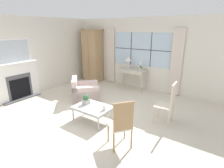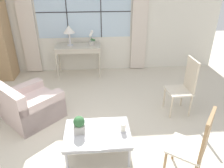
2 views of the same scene
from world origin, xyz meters
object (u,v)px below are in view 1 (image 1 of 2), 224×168
(console_table, at_px, (132,72))
(potted_orchid, at_px, (140,67))
(side_chair_wooden, at_px, (169,101))
(accent_chair_wooden, at_px, (122,122))
(armoire, at_px, (93,56))
(potted_plant_small, at_px, (86,99))
(fireplace, at_px, (18,79))
(coffee_table, at_px, (93,108))
(pillar_candle, at_px, (104,108))
(armchair_upholstered, at_px, (85,92))
(table_lamp, at_px, (128,59))

(console_table, distance_m, potted_orchid, 0.43)
(side_chair_wooden, relative_size, accent_chair_wooden, 1.04)
(armoire, bearing_deg, potted_plant_small, -52.25)
(fireplace, relative_size, coffee_table, 2.11)
(accent_chair_wooden, height_order, pillar_candle, accent_chair_wooden)
(fireplace, height_order, coffee_table, fireplace)
(potted_orchid, xyz_separation_m, armchair_upholstered, (-1.16, -1.93, -0.69))
(console_table, relative_size, coffee_table, 1.19)
(accent_chair_wooden, xyz_separation_m, potted_plant_small, (-1.49, 0.57, -0.05))
(console_table, relative_size, pillar_candle, 8.03)
(console_table, xyz_separation_m, potted_orchid, (0.36, 0.01, 0.24))
(potted_plant_small, distance_m, pillar_candle, 0.64)
(fireplace, bearing_deg, armchair_upholstered, 33.90)
(fireplace, xyz_separation_m, accent_chair_wooden, (4.38, -0.25, -0.12))
(fireplace, height_order, potted_plant_small, fireplace)
(fireplace, relative_size, potted_plant_small, 7.69)
(fireplace, bearing_deg, coffee_table, 5.13)
(armchair_upholstered, distance_m, pillar_candle, 1.91)
(pillar_candle, bearing_deg, potted_plant_small, 177.33)
(armchair_upholstered, bearing_deg, accent_chair_wooden, -32.04)
(armoire, bearing_deg, pillar_candle, -45.44)
(fireplace, bearing_deg, potted_orchid, 46.35)
(armoire, bearing_deg, side_chair_wooden, -24.61)
(table_lamp, relative_size, pillar_candle, 3.57)
(side_chair_wooden, height_order, potted_plant_small, side_chair_wooden)
(fireplace, height_order, armchair_upholstered, fireplace)
(accent_chair_wooden, xyz_separation_m, coffee_table, (-1.23, 0.54, -0.23))
(accent_chair_wooden, bearing_deg, potted_orchid, 110.57)
(fireplace, xyz_separation_m, armoire, (0.65, 3.21, 0.47))
(armchair_upholstered, height_order, pillar_candle, armchair_upholstered)
(potted_orchid, height_order, side_chair_wooden, potted_orchid)
(armchair_upholstered, height_order, side_chair_wooden, side_chair_wooden)
(fireplace, bearing_deg, console_table, 49.78)
(coffee_table, height_order, pillar_candle, pillar_candle)
(armchair_upholstered, height_order, potted_plant_small, armchair_upholstered)
(fireplace, distance_m, potted_plant_small, 2.91)
(armchair_upholstered, xyz_separation_m, accent_chair_wooden, (2.46, -1.54, 0.33))
(console_table, relative_size, armchair_upholstered, 0.92)
(armchair_upholstered, relative_size, coffee_table, 1.30)
(accent_chair_wooden, distance_m, potted_plant_small, 1.59)
(fireplace, relative_size, potted_orchid, 5.30)
(table_lamp, xyz_separation_m, coffee_table, (0.62, -2.95, -0.84))
(potted_orchid, distance_m, armchair_upholstered, 2.36)
(armchair_upholstered, relative_size, accent_chair_wooden, 1.19)
(coffee_table, bearing_deg, armoire, 130.51)
(potted_orchid, height_order, pillar_candle, potted_orchid)
(table_lamp, height_order, potted_plant_small, table_lamp)
(console_table, xyz_separation_m, pillar_candle, (0.81, -2.93, -0.25))
(armoire, relative_size, side_chair_wooden, 2.13)
(accent_chair_wooden, bearing_deg, coffee_table, 156.43)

